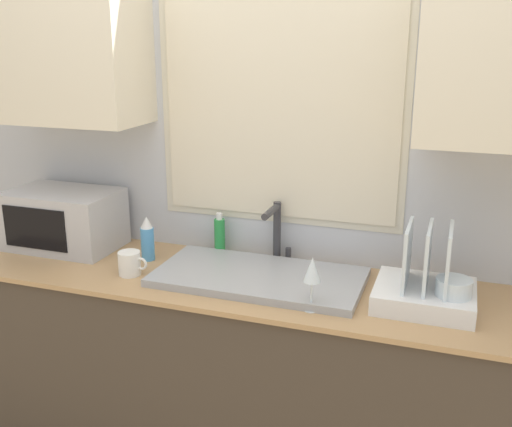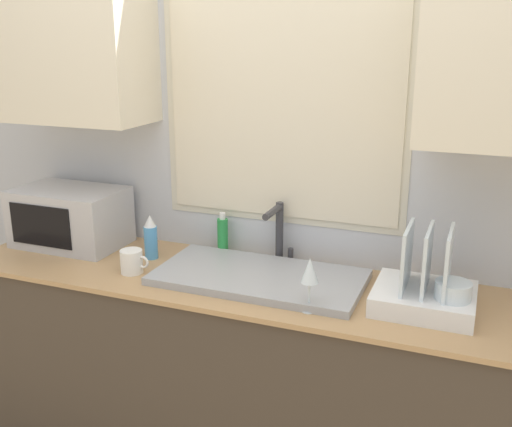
{
  "view_description": "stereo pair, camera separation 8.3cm",
  "coord_description": "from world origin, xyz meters",
  "px_view_note": "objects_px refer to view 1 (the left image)",
  "views": [
    {
      "loc": [
        0.7,
        -1.74,
        1.8
      ],
      "look_at": [
        0.01,
        0.25,
        1.17
      ],
      "focal_mm": 42.0,
      "sensor_mm": 36.0,
      "label": 1
    },
    {
      "loc": [
        0.78,
        -1.71,
        1.8
      ],
      "look_at": [
        0.01,
        0.25,
        1.17
      ],
      "focal_mm": 42.0,
      "sensor_mm": 36.0,
      "label": 2
    }
  ],
  "objects_px": {
    "spray_bottle": "(147,239)",
    "faucet": "(276,228)",
    "dish_rack": "(427,288)",
    "mug_near_sink": "(130,263)",
    "wine_glass": "(312,271)",
    "microwave": "(64,219)",
    "soap_bottle": "(220,236)"
  },
  "relations": [
    {
      "from": "spray_bottle",
      "to": "faucet",
      "type": "bearing_deg",
      "value": 15.88
    },
    {
      "from": "dish_rack",
      "to": "mug_near_sink",
      "type": "height_order",
      "value": "dish_rack"
    },
    {
      "from": "dish_rack",
      "to": "wine_glass",
      "type": "bearing_deg",
      "value": -156.35
    },
    {
      "from": "faucet",
      "to": "microwave",
      "type": "height_order",
      "value": "microwave"
    },
    {
      "from": "microwave",
      "to": "spray_bottle",
      "type": "relative_size",
      "value": 2.51
    },
    {
      "from": "spray_bottle",
      "to": "soap_bottle",
      "type": "bearing_deg",
      "value": 31.63
    },
    {
      "from": "wine_glass",
      "to": "dish_rack",
      "type": "bearing_deg",
      "value": 23.65
    },
    {
      "from": "soap_bottle",
      "to": "wine_glass",
      "type": "bearing_deg",
      "value": -38.55
    },
    {
      "from": "microwave",
      "to": "mug_near_sink",
      "type": "height_order",
      "value": "microwave"
    },
    {
      "from": "microwave",
      "to": "wine_glass",
      "type": "bearing_deg",
      "value": -12.61
    },
    {
      "from": "faucet",
      "to": "spray_bottle",
      "type": "relative_size",
      "value": 1.34
    },
    {
      "from": "spray_bottle",
      "to": "wine_glass",
      "type": "height_order",
      "value": "wine_glass"
    },
    {
      "from": "microwave",
      "to": "dish_rack",
      "type": "height_order",
      "value": "dish_rack"
    },
    {
      "from": "spray_bottle",
      "to": "soap_bottle",
      "type": "height_order",
      "value": "spray_bottle"
    },
    {
      "from": "wine_glass",
      "to": "mug_near_sink",
      "type": "bearing_deg",
      "value": 174.38
    },
    {
      "from": "mug_near_sink",
      "to": "wine_glass",
      "type": "relative_size",
      "value": 0.63
    },
    {
      "from": "faucet",
      "to": "soap_bottle",
      "type": "bearing_deg",
      "value": 177.15
    },
    {
      "from": "faucet",
      "to": "wine_glass",
      "type": "xyz_separation_m",
      "value": [
        0.25,
        -0.39,
        -0.01
      ]
    },
    {
      "from": "soap_bottle",
      "to": "spray_bottle",
      "type": "bearing_deg",
      "value": -148.37
    },
    {
      "from": "spray_bottle",
      "to": "wine_glass",
      "type": "distance_m",
      "value": 0.81
    },
    {
      "from": "soap_bottle",
      "to": "mug_near_sink",
      "type": "height_order",
      "value": "soap_bottle"
    },
    {
      "from": "microwave",
      "to": "mug_near_sink",
      "type": "distance_m",
      "value": 0.49
    },
    {
      "from": "microwave",
      "to": "soap_bottle",
      "type": "bearing_deg",
      "value": 11.31
    },
    {
      "from": "microwave",
      "to": "dish_rack",
      "type": "xyz_separation_m",
      "value": [
        1.56,
        -0.1,
        -0.06
      ]
    },
    {
      "from": "microwave",
      "to": "wine_glass",
      "type": "height_order",
      "value": "microwave"
    },
    {
      "from": "wine_glass",
      "to": "spray_bottle",
      "type": "bearing_deg",
      "value": 162.36
    },
    {
      "from": "faucet",
      "to": "mug_near_sink",
      "type": "relative_size",
      "value": 2.08
    },
    {
      "from": "microwave",
      "to": "wine_glass",
      "type": "relative_size",
      "value": 2.44
    },
    {
      "from": "faucet",
      "to": "wine_glass",
      "type": "relative_size",
      "value": 1.3
    },
    {
      "from": "microwave",
      "to": "dish_rack",
      "type": "bearing_deg",
      "value": -3.8
    },
    {
      "from": "faucet",
      "to": "mug_near_sink",
      "type": "distance_m",
      "value": 0.6
    },
    {
      "from": "faucet",
      "to": "spray_bottle",
      "type": "xyz_separation_m",
      "value": [
        -0.52,
        -0.15,
        -0.06
      ]
    }
  ]
}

